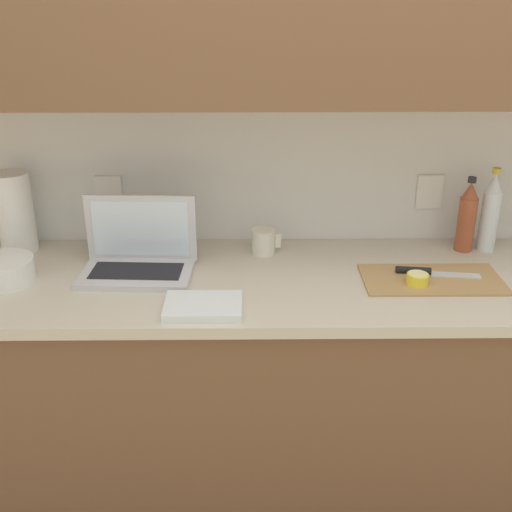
{
  "coord_description": "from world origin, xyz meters",
  "views": [
    {
      "loc": [
        -0.34,
        -1.83,
        1.77
      ],
      "look_at": [
        -0.32,
        -0.01,
        0.98
      ],
      "focal_mm": 45.0,
      "sensor_mm": 36.0,
      "label": 1
    }
  ],
  "objects_px": {
    "laptop": "(139,255)",
    "knife": "(423,271)",
    "bowl_white": "(2,270)",
    "cutting_board": "(432,279)",
    "bottle_green_soda": "(490,213)",
    "paper_towel_roll": "(15,212)",
    "bottle_oil_tall": "(467,217)",
    "lemon_half_cut": "(417,279)",
    "measuring_cup": "(264,242)"
  },
  "relations": [
    {
      "from": "laptop",
      "to": "knife",
      "type": "distance_m",
      "value": 0.9
    },
    {
      "from": "knife",
      "to": "bowl_white",
      "type": "distance_m",
      "value": 1.32
    },
    {
      "from": "cutting_board",
      "to": "knife",
      "type": "xyz_separation_m",
      "value": [
        -0.02,
        0.03,
        0.01
      ]
    },
    {
      "from": "bottle_green_soda",
      "to": "bowl_white",
      "type": "relative_size",
      "value": 1.48
    },
    {
      "from": "cutting_board",
      "to": "paper_towel_roll",
      "type": "distance_m",
      "value": 1.39
    },
    {
      "from": "cutting_board",
      "to": "bottle_green_soda",
      "type": "relative_size",
      "value": 1.48
    },
    {
      "from": "knife",
      "to": "laptop",
      "type": "bearing_deg",
      "value": -175.41
    },
    {
      "from": "bottle_oil_tall",
      "to": "paper_towel_roll",
      "type": "distance_m",
      "value": 1.53
    },
    {
      "from": "bottle_green_soda",
      "to": "bowl_white",
      "type": "height_order",
      "value": "bottle_green_soda"
    },
    {
      "from": "cutting_board",
      "to": "bowl_white",
      "type": "bearing_deg",
      "value": 179.41
    },
    {
      "from": "lemon_half_cut",
      "to": "bowl_white",
      "type": "bearing_deg",
      "value": 177.61
    },
    {
      "from": "bowl_white",
      "to": "paper_towel_roll",
      "type": "relative_size",
      "value": 0.71
    },
    {
      "from": "bottle_oil_tall",
      "to": "bottle_green_soda",
      "type": "bearing_deg",
      "value": 0.0
    },
    {
      "from": "laptop",
      "to": "paper_towel_roll",
      "type": "relative_size",
      "value": 1.31
    },
    {
      "from": "lemon_half_cut",
      "to": "bottle_green_soda",
      "type": "height_order",
      "value": "bottle_green_soda"
    },
    {
      "from": "knife",
      "to": "paper_towel_roll",
      "type": "height_order",
      "value": "paper_towel_roll"
    },
    {
      "from": "laptop",
      "to": "bowl_white",
      "type": "xyz_separation_m",
      "value": [
        -0.41,
        -0.07,
        -0.02
      ]
    },
    {
      "from": "measuring_cup",
      "to": "cutting_board",
      "type": "bearing_deg",
      "value": -23.11
    },
    {
      "from": "measuring_cup",
      "to": "paper_towel_roll",
      "type": "xyz_separation_m",
      "value": [
        -0.84,
        0.04,
        0.1
      ]
    },
    {
      "from": "lemon_half_cut",
      "to": "measuring_cup",
      "type": "height_order",
      "value": "measuring_cup"
    },
    {
      "from": "bottle_oil_tall",
      "to": "paper_towel_roll",
      "type": "xyz_separation_m",
      "value": [
        -1.53,
        0.01,
        0.02
      ]
    },
    {
      "from": "cutting_board",
      "to": "measuring_cup",
      "type": "height_order",
      "value": "measuring_cup"
    },
    {
      "from": "bottle_green_soda",
      "to": "paper_towel_roll",
      "type": "height_order",
      "value": "bottle_green_soda"
    },
    {
      "from": "cutting_board",
      "to": "bottle_oil_tall",
      "type": "relative_size",
      "value": 1.65
    },
    {
      "from": "bottle_oil_tall",
      "to": "bowl_white",
      "type": "height_order",
      "value": "bottle_oil_tall"
    },
    {
      "from": "bottle_green_soda",
      "to": "bottle_oil_tall",
      "type": "height_order",
      "value": "bottle_green_soda"
    },
    {
      "from": "laptop",
      "to": "paper_towel_roll",
      "type": "height_order",
      "value": "paper_towel_roll"
    },
    {
      "from": "measuring_cup",
      "to": "knife",
      "type": "bearing_deg",
      "value": -20.77
    },
    {
      "from": "laptop",
      "to": "lemon_half_cut",
      "type": "xyz_separation_m",
      "value": [
        0.87,
        -0.12,
        -0.03
      ]
    },
    {
      "from": "knife",
      "to": "bottle_oil_tall",
      "type": "xyz_separation_m",
      "value": [
        0.19,
        0.21,
        0.1
      ]
    },
    {
      "from": "bottle_oil_tall",
      "to": "knife",
      "type": "bearing_deg",
      "value": -132.04
    },
    {
      "from": "lemon_half_cut",
      "to": "bowl_white",
      "type": "relative_size",
      "value": 0.34
    },
    {
      "from": "knife",
      "to": "bottle_green_soda",
      "type": "height_order",
      "value": "bottle_green_soda"
    },
    {
      "from": "cutting_board",
      "to": "laptop",
      "type": "bearing_deg",
      "value": 175.09
    },
    {
      "from": "knife",
      "to": "lemon_half_cut",
      "type": "distance_m",
      "value": 0.08
    },
    {
      "from": "bottle_oil_tall",
      "to": "measuring_cup",
      "type": "distance_m",
      "value": 0.7
    },
    {
      "from": "lemon_half_cut",
      "to": "bottle_oil_tall",
      "type": "height_order",
      "value": "bottle_oil_tall"
    },
    {
      "from": "laptop",
      "to": "cutting_board",
      "type": "relative_size",
      "value": 0.84
    },
    {
      "from": "bottle_oil_tall",
      "to": "bowl_white",
      "type": "bearing_deg",
      "value": -171.28
    },
    {
      "from": "bottle_green_soda",
      "to": "cutting_board",
      "type": "bearing_deg",
      "value": -135.44
    },
    {
      "from": "bottle_green_soda",
      "to": "measuring_cup",
      "type": "distance_m",
      "value": 0.78
    },
    {
      "from": "knife",
      "to": "measuring_cup",
      "type": "bearing_deg",
      "value": 166.79
    },
    {
      "from": "lemon_half_cut",
      "to": "paper_towel_roll",
      "type": "relative_size",
      "value": 0.24
    },
    {
      "from": "laptop",
      "to": "bottle_oil_tall",
      "type": "bearing_deg",
      "value": 11.46
    },
    {
      "from": "measuring_cup",
      "to": "bottle_green_soda",
      "type": "bearing_deg",
      "value": 1.73
    },
    {
      "from": "knife",
      "to": "lemon_half_cut",
      "type": "height_order",
      "value": "lemon_half_cut"
    },
    {
      "from": "knife",
      "to": "bottle_green_soda",
      "type": "xyz_separation_m",
      "value": [
        0.27,
        0.21,
        0.12
      ]
    },
    {
      "from": "lemon_half_cut",
      "to": "bottle_oil_tall",
      "type": "distance_m",
      "value": 0.38
    },
    {
      "from": "cutting_board",
      "to": "paper_towel_roll",
      "type": "bearing_deg",
      "value": 169.19
    },
    {
      "from": "bowl_white",
      "to": "paper_towel_roll",
      "type": "bearing_deg",
      "value": 95.86
    }
  ]
}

